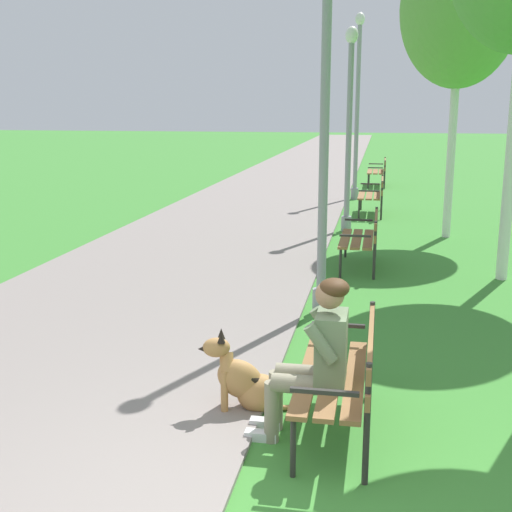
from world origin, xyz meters
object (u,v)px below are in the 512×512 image
object	(u,v)px
dog_shepherd	(246,382)
park_bench_furthest	(379,170)
park_bench_mid	(363,235)
birch_tree_fourth	(460,9)
person_seated_on_near_bench	(316,353)
lamp_post_mid	(349,128)
park_bench_near	(345,370)
lamp_post_far	(357,105)
lamp_post_near	(325,106)
park_bench_far	(374,193)

from	to	relation	value
dog_shepherd	park_bench_furthest	bearing A→B (deg)	86.65
park_bench_mid	birch_tree_fourth	distance (m)	4.80
dog_shepherd	person_seated_on_near_bench	bearing A→B (deg)	-30.32
dog_shepherd	lamp_post_mid	xyz separation A→B (m)	(0.37, 8.26, 1.76)
park_bench_near	lamp_post_far	world-z (taller)	lamp_post_far
park_bench_near	park_bench_furthest	bearing A→B (deg)	89.51
park_bench_furthest	person_seated_on_near_bench	size ratio (longest dim) A/B	1.20
person_seated_on_near_bench	lamp_post_far	xyz separation A→B (m)	(-0.26, 13.32, 1.77)
lamp_post_near	lamp_post_far	xyz separation A→B (m)	(-0.02, 10.19, 0.01)
park_bench_near	lamp_post_mid	distance (m)	8.62
lamp_post_mid	birch_tree_fourth	distance (m)	2.85
lamp_post_mid	park_bench_mid	bearing A→B (deg)	-82.30
park_bench_near	birch_tree_fourth	bearing A→B (deg)	79.84
park_bench_far	dog_shepherd	bearing A→B (deg)	-94.76
park_bench_mid	park_bench_furthest	world-z (taller)	same
person_seated_on_near_bench	lamp_post_near	size ratio (longest dim) A/B	0.26
lamp_post_near	lamp_post_far	world-z (taller)	lamp_post_far
park_bench_furthest	birch_tree_fourth	world-z (taller)	birch_tree_fourth
dog_shepherd	birch_tree_fourth	xyz separation A→B (m)	(2.27, 8.00, 3.86)
park_bench_mid	dog_shepherd	distance (m)	5.26
park_bench_mid	lamp_post_mid	distance (m)	3.44
park_bench_near	lamp_post_near	xyz separation A→B (m)	(-0.45, 2.99, 1.93)
park_bench_furthest	lamp_post_far	xyz separation A→B (m)	(-0.60, -3.12, 1.94)
park_bench_furthest	park_bench_near	bearing A→B (deg)	-90.49
park_bench_near	park_bench_mid	size ratio (longest dim) A/B	1.00
lamp_post_mid	dog_shepherd	bearing A→B (deg)	-92.56
park_bench_far	lamp_post_near	world-z (taller)	lamp_post_near
lamp_post_mid	lamp_post_far	bearing A→B (deg)	90.37
lamp_post_mid	park_bench_furthest	bearing A→B (deg)	85.82
park_bench_furthest	park_bench_far	bearing A→B (deg)	-90.75
park_bench_furthest	lamp_post_far	world-z (taller)	lamp_post_far
park_bench_furthest	person_seated_on_near_bench	world-z (taller)	person_seated_on_near_bench
park_bench_mid	lamp_post_near	xyz separation A→B (m)	(-0.43, -2.42, 1.93)
park_bench_near	lamp_post_mid	size ratio (longest dim) A/B	0.38
birch_tree_fourth	park_bench_far	bearing A→B (deg)	120.09
park_bench_far	lamp_post_mid	size ratio (longest dim) A/B	0.38
lamp_post_near	park_bench_furthest	bearing A→B (deg)	87.48
lamp_post_far	person_seated_on_near_bench	bearing A→B (deg)	-88.90
park_bench_far	lamp_post_mid	bearing A→B (deg)	-102.96
lamp_post_mid	park_bench_near	bearing A→B (deg)	-87.08
lamp_post_near	lamp_post_far	size ratio (longest dim) A/B	1.00
park_bench_near	birch_tree_fourth	size ratio (longest dim) A/B	0.27
park_bench_mid	park_bench_far	xyz separation A→B (m)	(0.08, 5.23, 0.00)
park_bench_far	birch_tree_fourth	world-z (taller)	birch_tree_fourth
lamp_post_mid	birch_tree_fourth	xyz separation A→B (m)	(1.90, -0.26, 2.10)
park_bench_mid	lamp_post_mid	bearing A→B (deg)	97.70
park_bench_near	person_seated_on_near_bench	size ratio (longest dim) A/B	1.20
dog_shepherd	lamp_post_far	xyz separation A→B (m)	(0.34, 12.97, 2.19)
park_bench_far	park_bench_furthest	world-z (taller)	same
lamp_post_far	birch_tree_fourth	world-z (taller)	birch_tree_fourth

